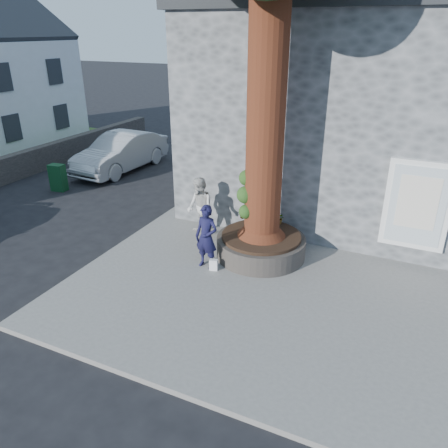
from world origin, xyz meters
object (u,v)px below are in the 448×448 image
at_px(a_board_sign, 58,178).
at_px(man, 206,237).
at_px(woman, 200,208).
at_px(car_silver, 121,152).
at_px(planter, 261,245).

bearing_deg(a_board_sign, man, -28.72).
distance_m(woman, a_board_sign, 6.90).
bearing_deg(woman, car_silver, -174.32).
bearing_deg(planter, car_silver, 148.63).
relative_size(woman, a_board_sign, 1.71).
relative_size(planter, woman, 1.34).
height_order(planter, man, man).
bearing_deg(a_board_sign, car_silver, 72.19).
height_order(woman, car_silver, woman).
bearing_deg(planter, woman, 168.51).
relative_size(man, car_silver, 0.35).
xyz_separation_m(planter, a_board_sign, (-8.71, 1.87, 0.09)).
relative_size(planter, car_silver, 0.49).
distance_m(man, car_silver, 9.37).
distance_m(man, a_board_sign, 8.26).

